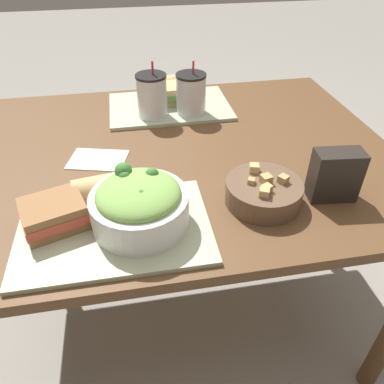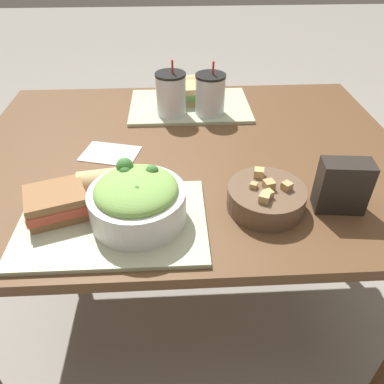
{
  "view_description": "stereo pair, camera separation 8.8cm",
  "coord_description": "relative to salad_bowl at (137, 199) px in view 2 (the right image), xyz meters",
  "views": [
    {
      "loc": [
        -0.13,
        -0.98,
        1.36
      ],
      "look_at": [
        -0.01,
        -0.29,
        0.82
      ],
      "focal_mm": 35.0,
      "sensor_mm": 36.0,
      "label": 1
    },
    {
      "loc": [
        -0.04,
        -0.99,
        1.36
      ],
      "look_at": [
        -0.01,
        -0.29,
        0.82
      ],
      "focal_mm": 35.0,
      "sensor_mm": 36.0,
      "label": 2
    }
  ],
  "objects": [
    {
      "name": "salad_bowl",
      "position": [
        0.0,
        0.0,
        0.0
      ],
      "size": [
        0.22,
        0.22,
        0.13
      ],
      "color": "white",
      "rests_on": "tray_near"
    },
    {
      "name": "baguette_far",
      "position": [
        0.14,
        0.74,
        -0.02
      ],
      "size": [
        0.12,
        0.09,
        0.07
      ],
      "rotation": [
        0.0,
        0.0,
        1.86
      ],
      "color": "tan",
      "rests_on": "tray_far"
    },
    {
      "name": "chip_bag",
      "position": [
        0.48,
        0.03,
        -0.0
      ],
      "size": [
        0.12,
        0.07,
        0.13
      ],
      "rotation": [
        0.0,
        0.0,
        -0.11
      ],
      "color": "#28231E",
      "rests_on": "dining_table"
    },
    {
      "name": "baguette_near",
      "position": [
        -0.09,
        0.1,
        -0.02
      ],
      "size": [
        0.14,
        0.09,
        0.07
      ],
      "rotation": [
        0.0,
        0.0,
        1.73
      ],
      "color": "tan",
      "rests_on": "tray_near"
    },
    {
      "name": "sandwich_far",
      "position": [
        0.14,
        0.65,
        -0.02
      ],
      "size": [
        0.15,
        0.12,
        0.06
      ],
      "rotation": [
        0.0,
        0.0,
        0.08
      ],
      "color": "tan",
      "rests_on": "tray_far"
    },
    {
      "name": "ground_plane",
      "position": [
        0.13,
        0.32,
        -0.83
      ],
      "size": [
        12.0,
        12.0,
        0.0
      ],
      "primitive_type": "plane",
      "color": "gray"
    },
    {
      "name": "drink_cup_dark",
      "position": [
        0.08,
        0.55,
        0.01
      ],
      "size": [
        0.1,
        0.1,
        0.19
      ],
      "color": "silver",
      "rests_on": "tray_far"
    },
    {
      "name": "tray_near",
      "position": [
        -0.06,
        -0.0,
        -0.06
      ],
      "size": [
        0.44,
        0.29,
        0.01
      ],
      "color": "#B2BC99",
      "rests_on": "dining_table"
    },
    {
      "name": "sandwich_near",
      "position": [
        -0.19,
        0.03,
        -0.02
      ],
      "size": [
        0.17,
        0.15,
        0.06
      ],
      "rotation": [
        0.0,
        0.0,
        0.32
      ],
      "color": "olive",
      "rests_on": "tray_near"
    },
    {
      "name": "dining_table",
      "position": [
        0.13,
        0.32,
        -0.16
      ],
      "size": [
        1.32,
        1.0,
        0.76
      ],
      "color": "brown",
      "rests_on": "ground_plane"
    },
    {
      "name": "soup_bowl",
      "position": [
        0.31,
        0.04,
        -0.04
      ],
      "size": [
        0.19,
        0.19,
        0.08
      ],
      "color": "brown",
      "rests_on": "dining_table"
    },
    {
      "name": "drink_cup_red",
      "position": [
        0.22,
        0.55,
        0.01
      ],
      "size": [
        0.1,
        0.1,
        0.18
      ],
      "color": "silver",
      "rests_on": "tray_far"
    },
    {
      "name": "tray_far",
      "position": [
        0.15,
        0.63,
        -0.06
      ],
      "size": [
        0.44,
        0.29,
        0.01
      ],
      "color": "#B2BC99",
      "rests_on": "dining_table"
    },
    {
      "name": "napkin_folded",
      "position": [
        -0.11,
        0.31,
        -0.07
      ],
      "size": [
        0.19,
        0.15,
        0.0
      ],
      "color": "white",
      "rests_on": "dining_table"
    }
  ]
}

